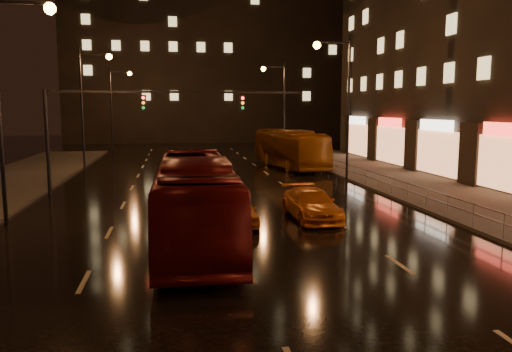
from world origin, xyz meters
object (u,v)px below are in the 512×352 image
at_px(bus_curb, 289,149).
at_px(taxi_near, 238,210).
at_px(bus_red, 195,200).
at_px(taxi_far, 311,204).

bearing_deg(bus_curb, taxi_near, -116.62).
relative_size(bus_red, taxi_far, 2.47).
bearing_deg(taxi_near, taxi_far, 7.08).
height_order(bus_curb, taxi_far, bus_curb).
relative_size(taxi_near, taxi_far, 0.76).
relative_size(bus_red, bus_curb, 1.00).
distance_m(taxi_near, taxi_far, 3.54).
bearing_deg(taxi_far, bus_red, -151.28).
height_order(bus_curb, taxi_near, bus_curb).
distance_m(bus_red, taxi_near, 3.52).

